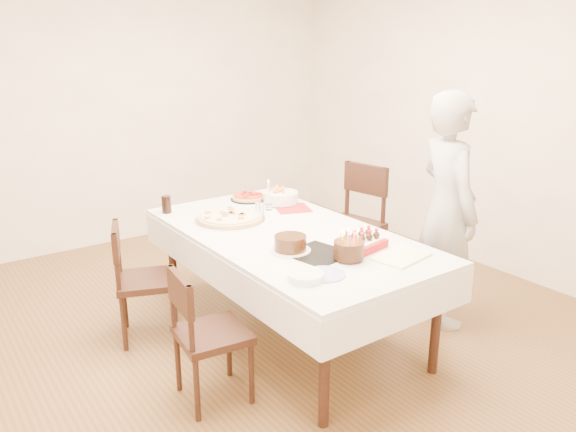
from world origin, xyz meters
TOP-DOWN VIEW (x-y plane):
  - floor at (0.00, 0.00)m, footprint 5.00×5.00m
  - wall_back at (0.00, 2.50)m, footprint 4.50×0.04m
  - wall_right at (2.25, 0.00)m, footprint 0.04×5.00m
  - dining_table at (0.03, -0.11)m, footprint 1.85×2.41m
  - chair_right_savory at (0.94, 0.30)m, footprint 0.60×0.60m
  - chair_left_savory at (-0.78, 0.42)m, footprint 0.55×0.55m
  - chair_left_dessert at (-0.76, -0.47)m, footprint 0.46×0.46m
  - person at (1.07, -0.59)m, footprint 0.60×0.72m
  - pizza_white at (-0.15, 0.35)m, footprint 0.55×0.55m
  - pizza_pepperoni at (0.25, 0.75)m, footprint 0.38×0.38m
  - red_placemat at (0.39, 0.33)m, footprint 0.33×0.33m
  - pasta_bowl at (0.40, 0.50)m, footprint 0.30×0.30m
  - taper_candle at (0.23, 0.42)m, footprint 0.06×0.06m
  - shaker_pair at (0.09, 0.31)m, footprint 0.09×0.09m
  - cola_glass at (-0.44, 0.80)m, footprint 0.09×0.09m
  - layer_cake at (-0.16, -0.40)m, footprint 0.31×0.31m
  - cake_board at (-0.05, -0.54)m, footprint 0.39×0.39m
  - birthday_cake at (0.04, -0.71)m, footprint 0.22×0.22m
  - strawberry_box at (0.22, -0.62)m, footprint 0.33×0.25m
  - box_lid at (0.32, -0.87)m, footprint 0.37×0.28m
  - plate_stack at (-0.35, -0.80)m, footprint 0.21×0.21m
  - china_plate at (-0.22, -0.81)m, footprint 0.26×0.26m

SIDE VIEW (x-z plane):
  - floor at x=0.00m, z-range 0.00..0.00m
  - dining_table at x=0.03m, z-range 0.00..0.75m
  - chair_left_dessert at x=-0.76m, z-range 0.00..0.81m
  - chair_left_savory at x=-0.78m, z-range 0.00..0.84m
  - chair_right_savory at x=0.94m, z-range 0.00..1.01m
  - red_placemat at x=0.39m, z-range 0.75..0.75m
  - cake_board at x=-0.05m, z-range 0.74..0.76m
  - box_lid at x=0.32m, z-range 0.74..0.76m
  - china_plate at x=-0.22m, z-range 0.75..0.76m
  - plate_stack at x=-0.35m, z-range 0.75..0.79m
  - pizza_white at x=-0.15m, z-range 0.75..0.79m
  - pizza_pepperoni at x=0.25m, z-range 0.75..0.79m
  - strawberry_box at x=0.22m, z-range 0.75..0.82m
  - layer_cake at x=-0.16m, z-range 0.75..0.85m
  - pasta_bowl at x=0.40m, z-range 0.76..0.85m
  - shaker_pair at x=0.09m, z-range 0.75..0.86m
  - cola_glass at x=-0.44m, z-range 0.75..0.88m
  - person at x=1.07m, z-range 0.00..1.68m
  - birthday_cake at x=0.04m, z-range 0.76..0.93m
  - taper_candle at x=0.23m, z-range 0.75..0.99m
  - wall_back at x=0.00m, z-range 0.00..2.70m
  - wall_right at x=2.25m, z-range 0.00..2.70m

